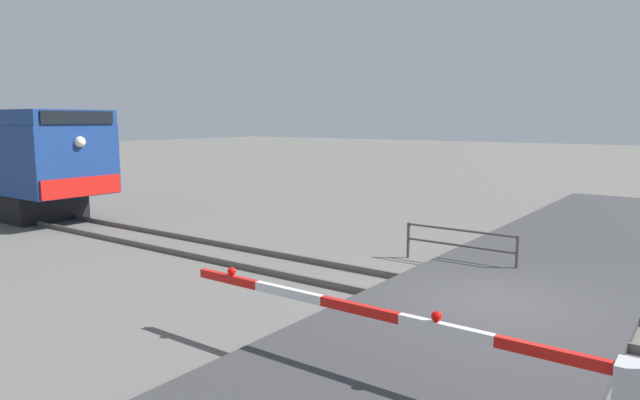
% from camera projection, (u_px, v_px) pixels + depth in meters
% --- Properties ---
extents(ground_plane, '(160.00, 160.00, 0.00)m').
position_uv_depth(ground_plane, '(494.00, 309.00, 10.84)').
color(ground_plane, '#605E59').
extents(rail_track_left, '(0.08, 80.00, 0.15)m').
position_uv_depth(rail_track_left, '(481.00, 316.00, 10.26)').
color(rail_track_left, '#59544C').
rests_on(rail_track_left, ground_plane).
extents(rail_track_right, '(0.08, 80.00, 0.15)m').
position_uv_depth(rail_track_right, '(506.00, 296.00, 11.41)').
color(rail_track_right, '#59544C').
rests_on(rail_track_right, ground_plane).
extents(road_surface, '(36.00, 4.77, 0.17)m').
position_uv_depth(road_surface, '(494.00, 305.00, 10.83)').
color(road_surface, '#38383A').
rests_on(road_surface, ground_plane).
extents(crossing_gate, '(0.36, 7.12, 1.22)m').
position_uv_depth(crossing_gate, '(525.00, 367.00, 6.55)').
color(crossing_gate, silver).
rests_on(crossing_gate, ground_plane).
extents(guard_railing, '(0.08, 2.92, 0.95)m').
position_uv_depth(guard_railing, '(460.00, 241.00, 13.99)').
color(guard_railing, '#4C4742').
rests_on(guard_railing, ground_plane).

